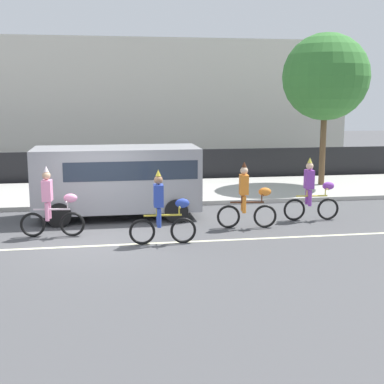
# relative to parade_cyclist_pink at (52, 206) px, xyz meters

# --- Properties ---
(ground_plane) EXTENTS (80.00, 80.00, 0.00)m
(ground_plane) POSITION_rel_parade_cyclist_pink_xyz_m (1.26, -0.61, -0.84)
(ground_plane) COLOR #4C4C4F
(road_centre_line) EXTENTS (36.00, 0.14, 0.01)m
(road_centre_line) POSITION_rel_parade_cyclist_pink_xyz_m (1.26, -1.11, -0.84)
(road_centre_line) COLOR beige
(road_centre_line) RESTS_ON ground
(sidewalk_curb) EXTENTS (60.00, 5.00, 0.15)m
(sidewalk_curb) POSITION_rel_parade_cyclist_pink_xyz_m (1.26, 5.89, -0.77)
(sidewalk_curb) COLOR #ADAAA3
(sidewalk_curb) RESTS_ON ground
(fence_line) EXTENTS (40.00, 0.08, 1.40)m
(fence_line) POSITION_rel_parade_cyclist_pink_xyz_m (1.26, 8.79, -0.14)
(fence_line) COLOR black
(fence_line) RESTS_ON ground
(building_backdrop) EXTENTS (28.00, 8.00, 6.64)m
(building_backdrop) POSITION_rel_parade_cyclist_pink_xyz_m (0.48, 17.39, 2.48)
(building_backdrop) COLOR beige
(building_backdrop) RESTS_ON ground
(parade_cyclist_pink) EXTENTS (1.72, 0.50, 1.92)m
(parade_cyclist_pink) POSITION_rel_parade_cyclist_pink_xyz_m (0.00, 0.00, 0.00)
(parade_cyclist_pink) COLOR black
(parade_cyclist_pink) RESTS_ON ground
(parade_cyclist_cobalt) EXTENTS (1.72, 0.50, 1.92)m
(parade_cyclist_cobalt) POSITION_rel_parade_cyclist_pink_xyz_m (2.84, -1.19, 0.00)
(parade_cyclist_cobalt) COLOR black
(parade_cyclist_cobalt) RESTS_ON ground
(parade_cyclist_orange) EXTENTS (1.72, 0.51, 1.92)m
(parade_cyclist_orange) POSITION_rel_parade_cyclist_pink_xyz_m (5.39, 0.08, 0.00)
(parade_cyclist_orange) COLOR black
(parade_cyclist_orange) RESTS_ON ground
(parade_cyclist_purple) EXTENTS (1.72, 0.50, 1.92)m
(parade_cyclist_purple) POSITION_rel_parade_cyclist_pink_xyz_m (7.58, 0.70, 0.00)
(parade_cyclist_purple) COLOR black
(parade_cyclist_purple) RESTS_ON ground
(parked_van_grey) EXTENTS (5.00, 2.22, 2.18)m
(parked_van_grey) POSITION_rel_parade_cyclist_pink_xyz_m (1.85, 2.09, 0.44)
(parked_van_grey) COLOR #99999E
(parked_van_grey) RESTS_ON ground
(street_tree_near_lamp) EXTENTS (3.43, 3.43, 6.03)m
(street_tree_near_lamp) POSITION_rel_parade_cyclist_pink_xyz_m (10.15, 6.08, 3.61)
(street_tree_near_lamp) COLOR brown
(street_tree_near_lamp) RESTS_ON sidewalk_curb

